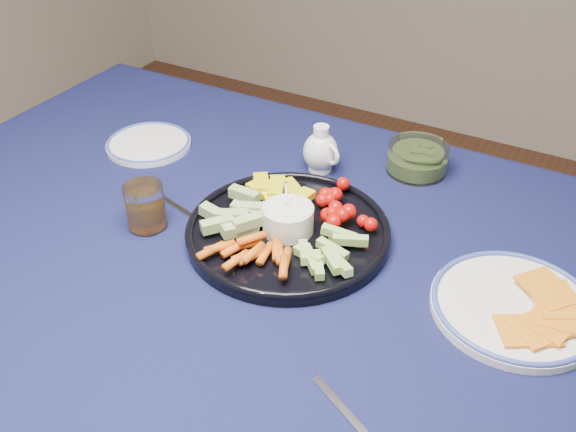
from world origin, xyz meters
The scene contains 8 objects.
dining_table centered at (0.00, 0.00, 0.66)m, with size 1.67×1.07×0.75m.
crudite_platter centered at (-0.07, 0.09, 0.77)m, with size 0.35×0.35×0.11m.
creamer_pitcher centered at (-0.12, 0.31, 0.79)m, with size 0.09×0.07×0.10m.
pickle_bowl centered at (0.05, 0.40, 0.77)m, with size 0.12×0.12×0.06m.
cheese_plate centered at (0.32, 0.09, 0.76)m, with size 0.25×0.25×0.03m.
juice_tumbler centered at (-0.30, 0.00, 0.78)m, with size 0.07×0.07×0.08m.
fork_left centered at (-0.27, 0.06, 0.75)m, with size 0.17×0.06×0.00m.
side_plate_extra centered at (-0.48, 0.22, 0.75)m, with size 0.18×0.18×0.01m.
Camera 1 is at (0.36, -0.67, 1.42)m, focal length 40.00 mm.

